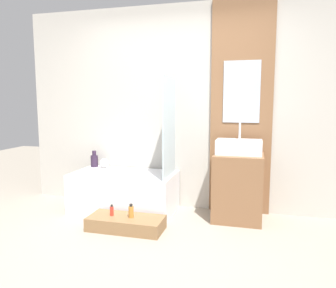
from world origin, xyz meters
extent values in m
plane|color=gray|center=(0.00, 0.00, 0.00)|extent=(12.00, 12.00, 0.00)
cube|color=#B7B2A8|center=(0.00, 1.58, 1.30)|extent=(4.20, 0.06, 2.60)
cube|color=brown|center=(0.80, 1.53, 1.30)|extent=(0.74, 0.03, 2.60)
cube|color=#ADBCCC|center=(0.80, 1.51, 1.50)|extent=(0.44, 0.01, 0.74)
cube|color=white|center=(-0.60, 1.18, 0.25)|extent=(1.28, 0.70, 0.50)
cube|color=silver|center=(-0.60, 1.18, 0.49)|extent=(1.00, 0.49, 0.01)
cube|color=silver|center=(0.00, 1.13, 1.08)|extent=(0.01, 0.55, 1.18)
cube|color=olive|center=(-0.35, 0.61, 0.07)|extent=(0.82, 0.36, 0.14)
cube|color=brown|center=(0.80, 1.25, 0.39)|extent=(0.56, 0.52, 0.78)
cube|color=white|center=(0.80, 1.25, 0.87)|extent=(0.52, 0.31, 0.17)
cylinder|color=silver|center=(0.80, 1.34, 1.04)|extent=(0.02, 0.02, 0.19)
cylinder|color=#2D1E33|center=(-1.14, 1.43, 0.57)|extent=(0.10, 0.10, 0.16)
cylinder|color=#2D1E33|center=(-1.14, 1.43, 0.68)|extent=(0.05, 0.05, 0.07)
sphere|color=silver|center=(-0.99, 1.42, 0.56)|extent=(0.12, 0.12, 0.12)
cylinder|color=red|center=(-0.51, 0.61, 0.19)|extent=(0.04, 0.04, 0.10)
cylinder|color=black|center=(-0.51, 0.61, 0.26)|extent=(0.02, 0.02, 0.02)
cylinder|color=#B2752D|center=(-0.29, 0.61, 0.21)|extent=(0.05, 0.05, 0.12)
cylinder|color=black|center=(-0.29, 0.61, 0.28)|extent=(0.03, 0.03, 0.03)
camera|label=1|loc=(0.98, -2.57, 1.39)|focal=35.00mm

